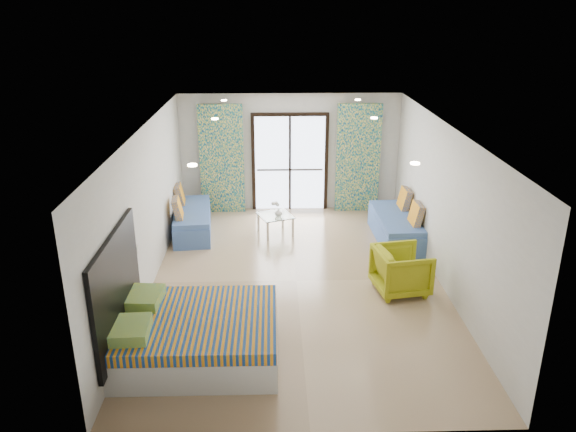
{
  "coord_description": "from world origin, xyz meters",
  "views": [
    {
      "loc": [
        -0.4,
        -8.8,
        4.56
      ],
      "look_at": [
        -0.14,
        0.18,
        1.15
      ],
      "focal_mm": 35.0,
      "sensor_mm": 36.0,
      "label": 1
    }
  ],
  "objects_px": {
    "bed": "(195,335)",
    "armchair": "(401,268)",
    "daybed_right": "(396,226)",
    "coffee_table": "(275,217)",
    "daybed_left": "(192,220)"
  },
  "relations": [
    {
      "from": "bed",
      "to": "daybed_left",
      "type": "relative_size",
      "value": 1.12
    },
    {
      "from": "bed",
      "to": "coffee_table",
      "type": "xyz_separation_m",
      "value": [
        1.13,
        4.34,
        0.06
      ]
    },
    {
      "from": "daybed_left",
      "to": "daybed_right",
      "type": "bearing_deg",
      "value": -12.9
    },
    {
      "from": "daybed_right",
      "to": "armchair",
      "type": "distance_m",
      "value": 2.23
    },
    {
      "from": "daybed_right",
      "to": "coffee_table",
      "type": "distance_m",
      "value": 2.5
    },
    {
      "from": "bed",
      "to": "armchair",
      "type": "height_order",
      "value": "armchair"
    },
    {
      "from": "bed",
      "to": "armchair",
      "type": "relative_size",
      "value": 2.55
    },
    {
      "from": "daybed_left",
      "to": "daybed_right",
      "type": "xyz_separation_m",
      "value": [
        4.23,
        -0.52,
        0.01
      ]
    },
    {
      "from": "daybed_right",
      "to": "bed",
      "type": "bearing_deg",
      "value": -134.02
    },
    {
      "from": "coffee_table",
      "to": "armchair",
      "type": "relative_size",
      "value": 0.97
    },
    {
      "from": "daybed_right",
      "to": "armchair",
      "type": "relative_size",
      "value": 2.29
    },
    {
      "from": "coffee_table",
      "to": "daybed_left",
      "type": "bearing_deg",
      "value": 175.9
    },
    {
      "from": "daybed_right",
      "to": "armchair",
      "type": "bearing_deg",
      "value": -101.62
    },
    {
      "from": "bed",
      "to": "daybed_right",
      "type": "bearing_deg",
      "value": 47.62
    },
    {
      "from": "bed",
      "to": "daybed_right",
      "type": "height_order",
      "value": "daybed_right"
    }
  ]
}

